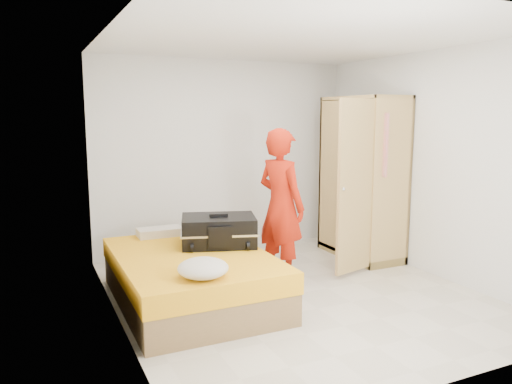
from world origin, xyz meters
name	(u,v)px	position (x,y,z in m)	size (l,w,h in m)	color
room	(297,171)	(0.00, 0.00, 1.30)	(4.00, 4.02, 2.60)	beige
bed	(192,277)	(-1.05, 0.26, 0.25)	(1.42, 2.02, 0.50)	brown
wardrobe	(362,182)	(1.45, 0.85, 1.00)	(1.15, 1.33, 2.10)	tan
person	(281,206)	(0.05, 0.44, 0.86)	(0.63, 0.41, 1.73)	red
suitcase	(219,231)	(-0.68, 0.46, 0.65)	(0.92, 0.78, 0.34)	black
round_cushion	(203,268)	(-1.18, -0.50, 0.58)	(0.44, 0.44, 0.17)	beige
pillow	(160,232)	(-1.15, 1.11, 0.55)	(0.50, 0.26, 0.09)	beige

